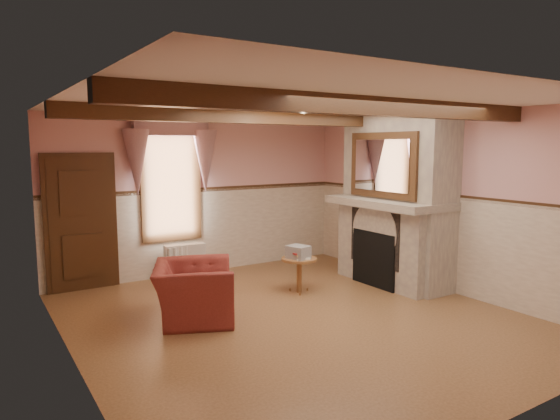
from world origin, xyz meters
TOP-DOWN VIEW (x-y plane):
  - floor at (0.00, 0.00)m, footprint 5.50×6.00m
  - ceiling at (0.00, 0.00)m, footprint 5.50×6.00m
  - wall_back at (0.00, 3.00)m, footprint 5.50×0.02m
  - wall_front at (0.00, -3.00)m, footprint 5.50×0.02m
  - wall_left at (-2.75, 0.00)m, footprint 0.02×6.00m
  - wall_right at (2.75, 0.00)m, footprint 0.02×6.00m
  - wainscot at (0.00, 0.00)m, footprint 5.50×6.00m
  - chair_rail at (0.00, 0.00)m, footprint 5.50×6.00m
  - firebox at (2.00, 0.60)m, footprint 0.20×0.95m
  - armchair at (-1.15, 0.72)m, footprint 1.37×1.45m
  - side_table at (0.71, 0.97)m, footprint 0.68×0.68m
  - book_stack at (0.67, 0.94)m, footprint 0.34×0.38m
  - radiator at (-0.48, 2.70)m, footprint 0.71×0.25m
  - bowl at (2.24, 0.75)m, footprint 0.32×0.32m
  - mantel_clock at (2.24, 1.31)m, footprint 0.14×0.24m
  - oil_lamp at (2.24, 1.22)m, footprint 0.11×0.11m
  - candle_red at (2.24, 0.02)m, footprint 0.06×0.06m
  - jar_yellow at (2.24, -0.01)m, footprint 0.06×0.06m
  - fireplace at (2.42, 0.60)m, footprint 0.85×2.00m
  - mantel at (2.24, 0.60)m, footprint 1.05×2.05m
  - overmantel_mirror at (2.06, 0.60)m, footprint 0.06×1.44m
  - door at (-2.10, 2.94)m, footprint 1.10×0.10m
  - window at (-0.60, 2.97)m, footprint 1.06×0.08m
  - window_drapes at (-0.60, 2.88)m, footprint 1.30×0.14m
  - ceiling_beam_front at (0.00, -1.20)m, footprint 5.50×0.18m
  - ceiling_beam_back at (0.00, 1.20)m, footprint 5.50×0.18m

SIDE VIEW (x-z plane):
  - floor at x=0.00m, z-range -0.01..0.01m
  - side_table at x=0.71m, z-range 0.00..0.55m
  - radiator at x=-0.48m, z-range 0.00..0.60m
  - armchair at x=-1.15m, z-range 0.00..0.74m
  - firebox at x=2.00m, z-range 0.00..0.90m
  - book_stack at x=0.67m, z-range 0.55..0.75m
  - wainscot at x=0.00m, z-range 0.00..1.50m
  - door at x=-2.10m, z-range 0.00..2.10m
  - mantel at x=2.24m, z-range 1.30..1.42m
  - wall_back at x=0.00m, z-range 0.00..2.80m
  - wall_front at x=0.00m, z-range 0.00..2.80m
  - wall_left at x=-2.75m, z-range 0.00..2.80m
  - wall_right at x=2.75m, z-range 0.00..2.80m
  - fireplace at x=2.42m, z-range 0.00..2.80m
  - bowl at x=2.24m, z-range 1.42..1.50m
  - jar_yellow at x=2.24m, z-range 1.42..1.54m
  - chair_rail at x=0.00m, z-range 1.46..1.54m
  - candle_red at x=2.24m, z-range 1.42..1.58m
  - mantel_clock at x=2.24m, z-range 1.42..1.62m
  - oil_lamp at x=2.24m, z-range 1.42..1.70m
  - window at x=-0.60m, z-range 0.64..2.66m
  - overmantel_mirror at x=2.06m, z-range 1.45..2.49m
  - window_drapes at x=-0.60m, z-range 1.55..2.95m
  - ceiling_beam_front at x=0.00m, z-range 2.60..2.80m
  - ceiling_beam_back at x=0.00m, z-range 2.60..2.80m
  - ceiling at x=0.00m, z-range 2.79..2.80m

